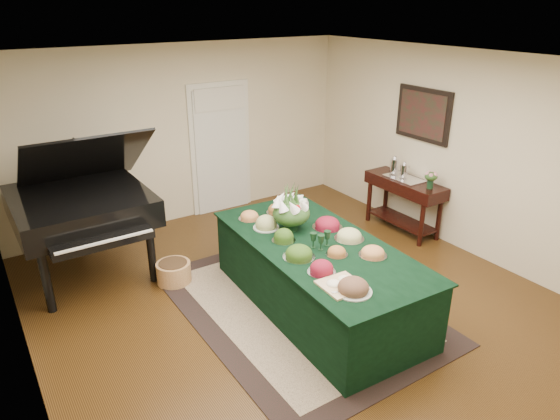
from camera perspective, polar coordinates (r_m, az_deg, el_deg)
ground at (r=5.95m, az=1.61°, el=-10.32°), size 6.00×6.00×0.00m
area_rug at (r=5.85m, az=1.85°, el=-10.84°), size 2.32×3.25×0.01m
kitchen_doorway at (r=8.16m, az=-6.78°, el=6.84°), size 1.05×0.07×2.10m
buffet_table at (r=5.66m, az=4.31°, el=-7.44°), size 1.41×2.80×0.80m
food_platters at (r=5.48m, az=3.60°, el=-3.24°), size 1.08×2.25×0.12m
cutting_board at (r=4.72m, az=6.93°, el=-8.23°), size 0.39×0.39×0.10m
green_goblets at (r=5.35m, az=4.65°, el=-3.46°), size 0.23×0.16×0.18m
floral_centerpiece at (r=5.68m, az=1.30°, el=0.16°), size 0.45×0.45×0.45m
grand_piano at (r=6.56m, az=-21.76°, el=0.61°), size 1.67×1.88×1.87m
wicker_basket at (r=6.38m, az=-12.04°, el=-7.01°), size 0.42×0.42×0.26m
mahogany_sideboard at (r=7.66m, az=14.03°, el=2.11°), size 0.45×1.28×0.81m
tea_service at (r=7.64m, az=13.54°, el=4.53°), size 0.34×0.58×0.30m
pink_bouquet at (r=7.26m, az=16.87°, el=3.63°), size 0.20×0.20×0.25m
wall_painting at (r=7.51m, az=16.03°, el=10.45°), size 0.05×0.95×0.75m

